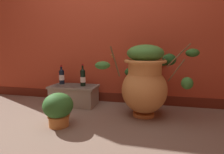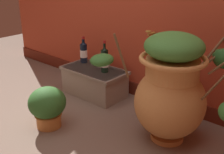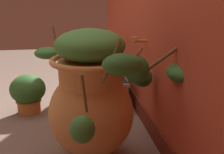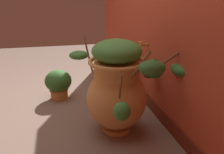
% 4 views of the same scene
% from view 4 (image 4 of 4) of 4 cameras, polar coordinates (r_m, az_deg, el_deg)
% --- Properties ---
extents(ground_plane, '(7.00, 7.00, 0.00)m').
position_cam_4_polar(ground_plane, '(2.78, -14.37, -7.55)').
color(ground_plane, '#7A6656').
extents(terracotta_urn, '(1.14, 1.00, 0.89)m').
position_cam_4_polar(terracotta_urn, '(2.12, 1.55, -2.35)').
color(terracotta_urn, '#D68E4C').
rests_on(terracotta_urn, ground_plane).
extents(stone_ledge, '(0.69, 0.38, 0.29)m').
position_cam_4_polar(stone_ledge, '(3.22, 0.30, -0.10)').
color(stone_ledge, '#9E9384').
rests_on(stone_ledge, ground_plane).
extents(wine_bottle_left, '(0.08, 0.08, 0.33)m').
position_cam_4_polar(wine_bottle_left, '(3.01, 1.15, 3.76)').
color(wine_bottle_left, black).
rests_on(wine_bottle_left, stone_ledge).
extents(wine_bottle_middle, '(0.08, 0.08, 0.29)m').
position_cam_4_polar(wine_bottle_middle, '(3.38, 0.70, 5.42)').
color(wine_bottle_middle, black).
rests_on(wine_bottle_middle, stone_ledge).
extents(potted_shrub, '(0.31, 0.32, 0.36)m').
position_cam_4_polar(potted_shrub, '(2.97, -12.82, -1.46)').
color(potted_shrub, '#CC7F3D').
rests_on(potted_shrub, ground_plane).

